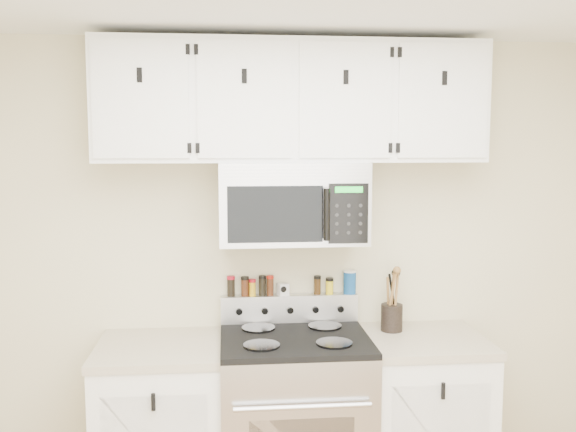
{
  "coord_description": "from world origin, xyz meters",
  "views": [
    {
      "loc": [
        -0.35,
        -1.76,
        1.94
      ],
      "look_at": [
        -0.03,
        1.45,
        1.57
      ],
      "focal_mm": 40.0,
      "sensor_mm": 36.0,
      "label": 1
    }
  ],
  "objects_px": {
    "microwave": "(292,202)",
    "utensil_crock": "(392,315)",
    "salt_canister": "(350,282)",
    "range": "(295,422)"
  },
  "relations": [
    {
      "from": "utensil_crock",
      "to": "salt_canister",
      "type": "height_order",
      "value": "utensil_crock"
    },
    {
      "from": "range",
      "to": "salt_canister",
      "type": "relative_size",
      "value": 8.43
    },
    {
      "from": "microwave",
      "to": "utensil_crock",
      "type": "bearing_deg",
      "value": 1.77
    },
    {
      "from": "range",
      "to": "microwave",
      "type": "bearing_deg",
      "value": 89.77
    },
    {
      "from": "utensil_crock",
      "to": "microwave",
      "type": "bearing_deg",
      "value": -178.23
    },
    {
      "from": "microwave",
      "to": "utensil_crock",
      "type": "xyz_separation_m",
      "value": [
        0.55,
        0.02,
        -0.62
      ]
    },
    {
      "from": "microwave",
      "to": "salt_canister",
      "type": "height_order",
      "value": "microwave"
    },
    {
      "from": "microwave",
      "to": "range",
      "type": "bearing_deg",
      "value": -90.23
    },
    {
      "from": "microwave",
      "to": "salt_canister",
      "type": "bearing_deg",
      "value": 24.61
    },
    {
      "from": "microwave",
      "to": "utensil_crock",
      "type": "relative_size",
      "value": 2.22
    }
  ]
}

